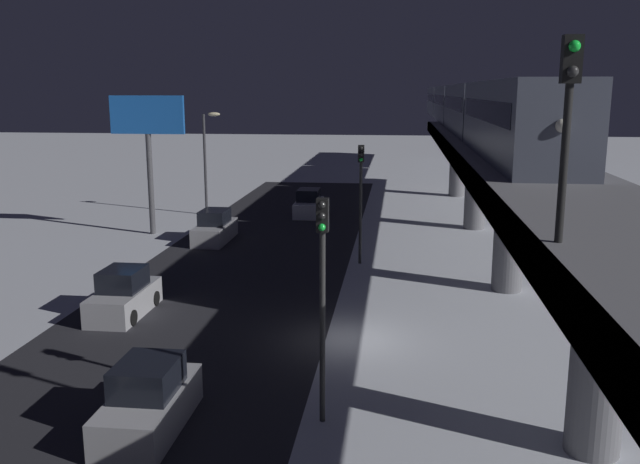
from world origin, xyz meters
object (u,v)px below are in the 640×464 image
object	(u,v)px
sedan_silver	(124,296)
sedan_silver_3	(149,402)
sedan_silver_2	(215,228)
subway_train	(461,105)
rail_signal	(569,104)
traffic_light_near	(322,279)
sedan_white	(309,205)
traffic_light_mid	(361,187)
commercial_billboard	(148,129)

from	to	relation	value
sedan_silver	sedan_silver_3	bearing A→B (deg)	116.18
sedan_silver_3	sedan_silver_2	bearing A→B (deg)	101.04
sedan_silver_2	subway_train	bearing A→B (deg)	-130.38
rail_signal	sedan_silver	size ratio (longest dim) A/B	0.95
sedan_silver	traffic_light_near	xyz separation A→B (m)	(-9.30, 8.36, 3.41)
sedan_white	rail_signal	bearing A→B (deg)	-74.72
sedan_silver_3	rail_signal	bearing A→B (deg)	-16.75
sedan_silver	traffic_light_mid	world-z (taller)	traffic_light_mid
sedan_white	traffic_light_mid	bearing A→B (deg)	-71.65
subway_train	sedan_white	world-z (taller)	subway_train
traffic_light_mid	rail_signal	bearing A→B (deg)	103.26
rail_signal	sedan_white	world-z (taller)	rail_signal
sedan_silver	traffic_light_mid	size ratio (longest dim) A/B	0.65
sedan_silver_2	sedan_silver_3	size ratio (longest dim) A/B	1.12
sedan_silver_3	traffic_light_mid	distance (m)	19.91
rail_signal	traffic_light_near	size ratio (longest dim) A/B	0.62
subway_train	commercial_billboard	size ratio (longest dim) A/B	8.32
sedan_silver_3	traffic_light_mid	size ratio (longest dim) A/B	0.65
sedan_silver	sedan_silver_3	distance (m)	10.43
sedan_silver	traffic_light_mid	bearing A→B (deg)	-133.82
traffic_light_near	traffic_light_mid	world-z (taller)	same
subway_train	sedan_silver_2	world-z (taller)	subway_train
sedan_silver_3	traffic_light_mid	world-z (taller)	traffic_light_mid
rail_signal	sedan_silver_3	xyz separation A→B (m)	(9.89, -2.98, -8.16)
rail_signal	sedan_white	size ratio (longest dim) A/B	0.88
sedan_silver_2	sedan_white	world-z (taller)	same
rail_signal	sedan_white	xyz separation A→B (m)	(9.89, -36.20, -8.16)
sedan_silver_2	traffic_light_near	xyz separation A→B (m)	(-9.30, 22.58, 3.40)
traffic_light_mid	sedan_silver_3	bearing A→B (deg)	76.14
subway_train	sedan_silver_3	distance (m)	45.09
commercial_billboard	sedan_white	bearing A→B (deg)	-139.28
sedan_silver	sedan_white	size ratio (longest dim) A/B	0.92
sedan_silver_2	commercial_billboard	world-z (taller)	commercial_billboard
subway_train	commercial_billboard	distance (m)	27.52
sedan_silver	commercial_billboard	size ratio (longest dim) A/B	0.47
subway_train	rail_signal	bearing A→B (deg)	87.57
sedan_silver_3	traffic_light_near	bearing A→B (deg)	11.99
traffic_light_near	traffic_light_mid	bearing A→B (deg)	-90.00
sedan_silver_3	sedan_white	size ratio (longest dim) A/B	0.92
rail_signal	commercial_billboard	size ratio (longest dim) A/B	0.45
subway_train	sedan_silver	distance (m)	38.06
traffic_light_near	commercial_billboard	distance (m)	28.11
sedan_silver_3	commercial_billboard	bearing A→B (deg)	110.10
sedan_silver_2	sedan_white	size ratio (longest dim) A/B	1.03
sedan_silver	sedan_silver_2	distance (m)	14.22
rail_signal	traffic_light_near	world-z (taller)	rail_signal
sedan_white	commercial_billboard	world-z (taller)	commercial_billboard
sedan_silver_3	traffic_light_near	world-z (taller)	traffic_light_near
subway_train	rail_signal	world-z (taller)	rail_signal
subway_train	traffic_light_mid	distance (m)	25.20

